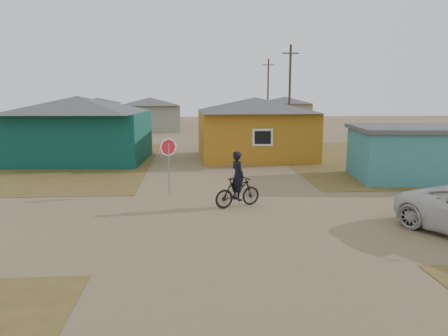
{
  "coord_description": "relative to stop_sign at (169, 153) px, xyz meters",
  "views": [
    {
      "loc": [
        -1.59,
        -13.88,
        4.3
      ],
      "look_at": [
        -0.33,
        3.0,
        1.3
      ],
      "focal_mm": 35.0,
      "sensor_mm": 36.0,
      "label": 1
    }
  ],
  "objects": [
    {
      "name": "house_pale_north",
      "position": [
        -11.45,
        41.77,
        -0.01
      ],
      "size": [
        6.28,
        5.81,
        3.4
      ],
      "color": "gray",
      "rests_on": "ground"
    },
    {
      "name": "cyclist",
      "position": [
        2.66,
        -2.28,
        -0.99
      ],
      "size": [
        1.93,
        1.22,
        2.11
      ],
      "color": "black",
      "rests_on": "ground"
    },
    {
      "name": "utility_pole_far",
      "position": [
        10.05,
        33.77,
        2.38
      ],
      "size": [
        1.4,
        0.2,
        8.0
      ],
      "color": "#46342A",
      "rests_on": "ground"
    },
    {
      "name": "utility_pole_near",
      "position": [
        9.05,
        17.77,
        2.38
      ],
      "size": [
        1.4,
        0.2,
        8.0
      ],
      "color": "#46342A",
      "rests_on": "ground"
    },
    {
      "name": "house_beige_east",
      "position": [
        12.55,
        35.77,
        0.1
      ],
      "size": [
        6.95,
        6.05,
        3.6
      ],
      "color": "gray",
      "rests_on": "ground"
    },
    {
      "name": "shed_turquoise",
      "position": [
        12.05,
        2.27,
        -0.45
      ],
      "size": [
        6.71,
        4.93,
        2.6
      ],
      "color": "teal",
      "rests_on": "ground"
    },
    {
      "name": "grass_ne",
      "position": [
        16.55,
        8.77,
        -1.76
      ],
      "size": [
        20.0,
        18.0,
        0.0
      ],
      "primitive_type": "cube",
      "color": "brown",
      "rests_on": "ground"
    },
    {
      "name": "house_teal",
      "position": [
        -5.95,
        9.27,
        0.29
      ],
      "size": [
        8.93,
        7.08,
        4.0
      ],
      "color": "#0A3B33",
      "rests_on": "ground"
    },
    {
      "name": "stop_sign",
      "position": [
        0.0,
        0.0,
        0.0
      ],
      "size": [
        0.78,
        0.15,
        2.39
      ],
      "color": "gray",
      "rests_on": "ground"
    },
    {
      "name": "house_pale_west",
      "position": [
        -3.45,
        29.77,
        0.1
      ],
      "size": [
        7.04,
        6.15,
        3.6
      ],
      "color": "gray",
      "rests_on": "ground"
    },
    {
      "name": "house_yellow",
      "position": [
        5.05,
        9.77,
        0.24
      ],
      "size": [
        7.72,
        6.76,
        3.9
      ],
      "color": "#AD721A",
      "rests_on": "ground"
    },
    {
      "name": "ground",
      "position": [
        2.55,
        -4.23,
        -1.76
      ],
      "size": [
        120.0,
        120.0,
        0.0
      ],
      "primitive_type": "plane",
      "color": "#7B6547"
    }
  ]
}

